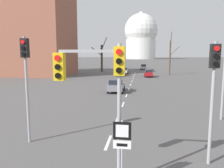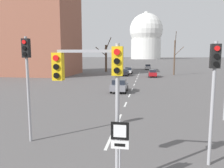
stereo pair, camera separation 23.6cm
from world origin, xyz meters
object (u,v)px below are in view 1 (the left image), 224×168
at_px(street_lamp_right, 221,41).
at_px(sedan_near_left, 120,72).
at_px(route_sign_post, 122,143).
at_px(sedan_near_right, 143,67).
at_px(sedan_far_right, 116,85).
at_px(sedan_mid_centre, 148,73).
at_px(traffic_signal_near_left, 26,70).
at_px(traffic_signal_near_right, 213,80).
at_px(sedan_far_left, 124,70).
at_px(traffic_signal_centre_tall, 98,79).

bearing_deg(street_lamp_right, sedan_near_left, 107.58).
height_order(route_sign_post, sedan_near_right, route_sign_post).
distance_m(sedan_near_right, sedan_far_right, 42.32).
xyz_separation_m(street_lamp_right, sedan_mid_centre, (-3.96, 29.91, -4.71)).
height_order(traffic_signal_near_left, sedan_near_left, traffic_signal_near_left).
relative_size(traffic_signal_near_left, traffic_signal_near_right, 1.08).
xyz_separation_m(sedan_mid_centre, sedan_far_right, (-4.50, -19.35, 0.01)).
distance_m(route_sign_post, street_lamp_right, 11.58).
bearing_deg(sedan_mid_centre, sedan_far_left, 130.04).
bearing_deg(street_lamp_right, sedan_near_right, 95.30).
bearing_deg(sedan_near_right, traffic_signal_near_right, -87.66).
bearing_deg(route_sign_post, traffic_signal_centre_tall, 158.77).
height_order(sedan_near_left, sedan_far_right, sedan_far_right).
height_order(street_lamp_right, sedan_near_left, street_lamp_right).
height_order(traffic_signal_centre_tall, sedan_near_left, traffic_signal_centre_tall).
relative_size(traffic_signal_near_right, sedan_far_right, 1.32).
relative_size(traffic_signal_near_left, route_sign_post, 2.24).
xyz_separation_m(street_lamp_right, sedan_far_right, (-8.46, 10.56, -4.70)).
xyz_separation_m(route_sign_post, sedan_far_left, (-3.60, 45.72, -0.87)).
height_order(traffic_signal_centre_tall, street_lamp_right, street_lamp_right).
bearing_deg(traffic_signal_centre_tall, sedan_far_right, 94.87).
relative_size(traffic_signal_centre_tall, traffic_signal_near_right, 0.97).
height_order(traffic_signal_centre_tall, traffic_signal_near_right, traffic_signal_near_right).
bearing_deg(traffic_signal_near_left, sedan_near_right, 83.86).
relative_size(traffic_signal_near_right, sedan_mid_centre, 1.21).
distance_m(sedan_near_right, sedan_far_left, 16.83).
bearing_deg(route_sign_post, traffic_signal_near_right, 33.79).
height_order(traffic_signal_near_right, sedan_far_left, traffic_signal_near_right).
bearing_deg(traffic_signal_near_right, sedan_near_right, 92.34).
height_order(traffic_signal_centre_tall, sedan_far_left, traffic_signal_centre_tall).
xyz_separation_m(traffic_signal_near_right, sedan_near_left, (-7.53, 38.37, -2.80)).
xyz_separation_m(traffic_signal_near_left, sedan_mid_centre, (7.22, 35.59, -3.03)).
bearing_deg(route_sign_post, sedan_near_left, 95.68).
relative_size(route_sign_post, street_lamp_right, 0.27).
height_order(sedan_mid_centre, sedan_far_right, sedan_far_right).
relative_size(traffic_signal_near_right, street_lamp_right, 0.56).
xyz_separation_m(sedan_far_left, sedan_far_right, (1.08, -25.99, -0.00)).
bearing_deg(sedan_near_left, traffic_signal_near_left, -91.83).
bearing_deg(traffic_signal_centre_tall, route_sign_post, -21.23).
relative_size(street_lamp_right, sedan_near_left, 2.35).
bearing_deg(sedan_far_left, sedan_near_left, -95.13).
relative_size(traffic_signal_centre_tall, sedan_far_right, 1.28).
bearing_deg(traffic_signal_centre_tall, street_lamp_right, 52.40).
bearing_deg(street_lamp_right, traffic_signal_near_left, -153.05).
xyz_separation_m(sedan_mid_centre, sedan_far_left, (-5.58, 6.64, 0.01)).
height_order(traffic_signal_near_right, route_sign_post, traffic_signal_near_right).
bearing_deg(sedan_near_left, route_sign_post, -84.32).
bearing_deg(sedan_far_right, traffic_signal_centre_tall, -85.13).
distance_m(traffic_signal_near_right, sedan_near_left, 39.21).
distance_m(traffic_signal_near_right, sedan_near_right, 59.68).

